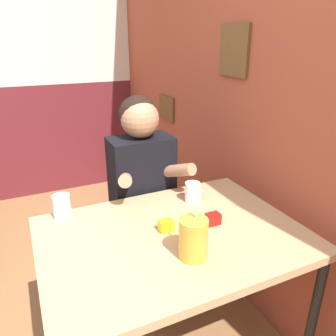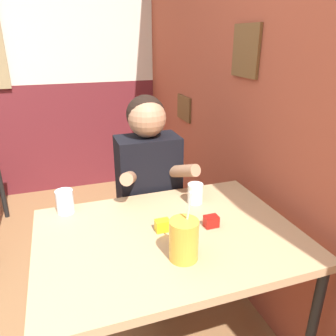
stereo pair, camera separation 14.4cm
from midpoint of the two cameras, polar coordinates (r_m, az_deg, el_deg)
brick_wall_right at (r=2.36m, az=2.61°, el=17.71°), size 0.08×4.58×2.70m
main_table at (r=1.43m, az=-2.10°, el=-13.61°), size 1.08×0.78×0.75m
person_seated at (r=1.88m, az=-6.65°, el=-5.67°), size 0.42×0.40×1.24m
cocktail_pitcher at (r=1.22m, az=0.99°, el=-12.28°), size 0.11×0.11×0.28m
glass_near_pitcher at (r=1.57m, az=-20.53°, el=-6.44°), size 0.08×0.08×0.11m
glass_center at (r=1.62m, az=1.75°, el=-4.29°), size 0.08×0.08×0.10m
condiment_ketchup at (r=1.45m, az=5.04°, el=-8.89°), size 0.06×0.04×0.05m
condiment_mustard at (r=1.40m, az=-3.31°, el=-10.07°), size 0.06×0.04×0.05m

